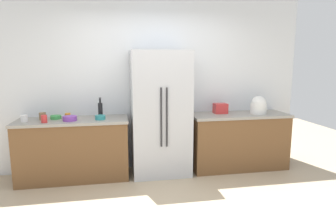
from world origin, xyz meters
The scene contains 15 objects.
ground_plane centered at (0.00, 0.00, 0.00)m, with size 9.87×9.87×0.00m, color tan.
kitchen_back_panel centered at (0.00, 1.69, 1.37)m, with size 4.93×0.10×2.74m, color silver.
counter_left centered at (-1.19, 1.34, 0.45)m, with size 1.58×0.62×0.89m.
counter_right centered at (1.37, 1.34, 0.45)m, with size 1.56×0.62×0.89m.
refrigerator centered at (0.09, 1.32, 0.94)m, with size 0.87×0.64×1.87m.
toaster centered at (1.09, 1.44, 0.97)m, with size 0.21×0.16×0.16m, color red.
rice_cooker centered at (1.68, 1.30, 1.02)m, with size 0.25×0.25×0.29m.
bottle_a centered at (-0.80, 1.42, 1.01)m, with size 0.07×0.07×0.30m.
cup_a centered at (-1.54, 1.17, 0.94)m, with size 0.08×0.08×0.11m, color red.
cup_b centered at (-1.82, 1.29, 0.94)m, with size 0.09×0.09×0.09m, color white.
cup_c centered at (-1.60, 1.38, 0.94)m, with size 0.09×0.09×0.11m, color brown.
cup_d centered at (-1.27, 1.45, 0.93)m, with size 0.08×0.08×0.07m, color orange.
bowl_a centered at (-1.21, 1.24, 0.92)m, with size 0.19×0.19×0.07m, color purple.
bowl_b centered at (-1.43, 1.41, 0.92)m, with size 0.15×0.15×0.05m, color green.
bowl_c centered at (-0.80, 1.26, 0.92)m, with size 0.15×0.15×0.06m, color teal.
Camera 1 is at (-0.58, -2.93, 1.70)m, focal length 30.91 mm.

